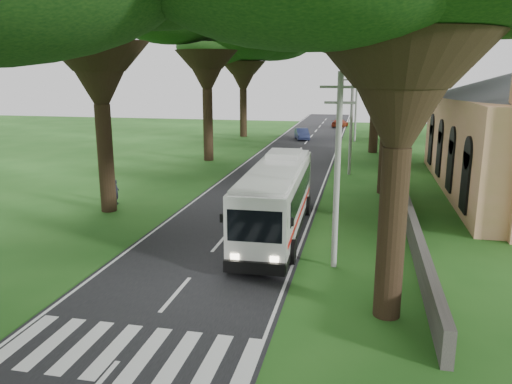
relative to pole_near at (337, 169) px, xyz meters
name	(u,v)px	position (x,y,z in m)	size (l,w,h in m)	color
ground	(154,320)	(-5.50, -6.00, -4.18)	(140.00, 140.00, 0.00)	#1D4E16
road	(279,174)	(-5.50, 19.00, -4.17)	(8.00, 120.00, 0.04)	black
crosswalk	(126,353)	(-5.50, -8.00, -4.18)	(8.00, 3.00, 0.01)	silver
property_wall	(396,174)	(3.50, 18.00, -3.58)	(0.35, 50.00, 1.20)	#383533
pole_near	(337,169)	(0.00, 0.00, 0.00)	(1.60, 0.24, 8.00)	gray
pole_mid	(351,122)	(0.00, 20.00, 0.00)	(1.60, 0.24, 8.00)	gray
pole_far	(356,106)	(0.00, 40.00, 0.00)	(1.60, 0.24, 8.00)	gray
tree_l_midb	(206,11)	(-13.00, 24.00, 8.97)	(12.99, 12.99, 16.13)	black
tree_l_far	(243,39)	(-14.00, 42.00, 7.81)	(14.08, 14.08, 15.12)	black
tree_r_mida	(395,0)	(2.50, 14.00, 8.13)	(14.56, 14.56, 15.53)	black
tree_r_midb	(379,27)	(2.00, 32.00, 8.08)	(12.67, 12.67, 15.16)	black
tree_r_far	(384,33)	(3.00, 50.00, 8.75)	(14.03, 14.03, 16.08)	black
coach_bus	(277,198)	(-3.12, 3.83, -2.31)	(3.03, 11.84, 3.47)	silver
distant_car_b	(302,134)	(-6.30, 40.40, -3.48)	(1.42, 4.07, 1.34)	navy
distant_car_c	(340,123)	(-2.50, 55.73, -3.56)	(1.65, 4.05, 1.18)	maroon
pedestrian	(116,192)	(-13.79, 7.50, -3.40)	(0.57, 0.37, 1.56)	black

